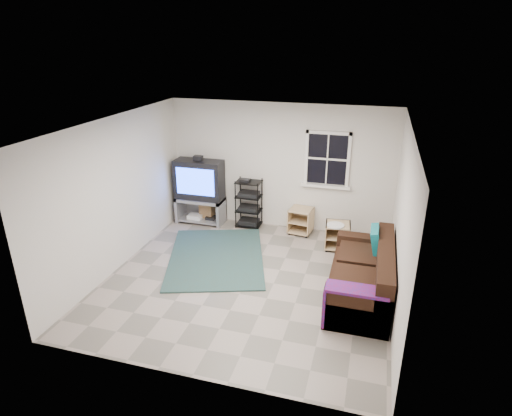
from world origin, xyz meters
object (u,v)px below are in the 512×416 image
(av_rack, at_px, (249,206))
(side_table_right, at_px, (337,234))
(side_table_left, at_px, (301,220))
(sofa, at_px, (363,277))
(tv_unit, at_px, (200,186))

(av_rack, bearing_deg, side_table_right, -14.88)
(side_table_left, height_order, side_table_right, side_table_right)
(av_rack, xyz_separation_m, sofa, (2.47, -2.06, -0.12))
(side_table_right, relative_size, sofa, 0.26)
(av_rack, xyz_separation_m, side_table_left, (1.13, 0.00, -0.17))
(side_table_left, bearing_deg, side_table_right, -32.96)
(tv_unit, height_order, side_table_left, tv_unit)
(tv_unit, distance_m, side_table_right, 3.06)
(av_rack, relative_size, side_table_left, 1.97)
(side_table_left, bearing_deg, tv_unit, -178.25)
(tv_unit, distance_m, side_table_left, 2.26)
(av_rack, bearing_deg, sofa, -39.87)
(tv_unit, bearing_deg, av_rack, 3.56)
(tv_unit, height_order, av_rack, tv_unit)
(side_table_right, bearing_deg, side_table_left, 147.04)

